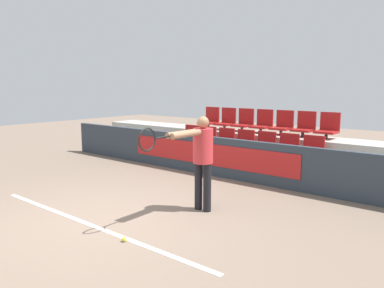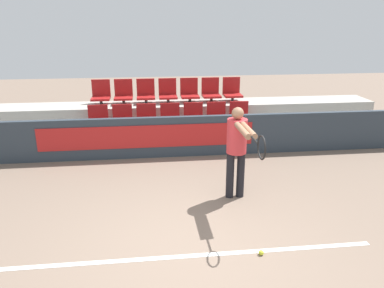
% 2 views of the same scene
% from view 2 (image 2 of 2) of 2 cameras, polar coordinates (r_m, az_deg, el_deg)
% --- Properties ---
extents(ground_plane, '(30.00, 30.00, 0.00)m').
position_cam_2_polar(ground_plane, '(5.08, -0.12, -15.84)').
color(ground_plane, '#7A6656').
extents(court_baseline, '(4.77, 0.08, 0.01)m').
position_cam_2_polar(court_baseline, '(4.97, 0.06, -16.66)').
color(court_baseline, white).
rests_on(court_baseline, ground).
extents(barrier_wall, '(10.73, 0.14, 0.89)m').
position_cam_2_polar(barrier_wall, '(8.05, -3.11, 1.12)').
color(barrier_wall, '#2D3842').
rests_on(barrier_wall, ground).
extents(bleacher_tier_front, '(10.33, 0.90, 0.43)m').
position_cam_2_polar(bleacher_tier_front, '(8.63, -3.21, 0.74)').
color(bleacher_tier_front, '#ADA89E').
rests_on(bleacher_tier_front, ground).
extents(bleacher_tier_middle, '(10.33, 0.90, 0.86)m').
position_cam_2_polar(bleacher_tier_middle, '(9.42, -3.58, 3.66)').
color(bleacher_tier_middle, '#ADA89E').
rests_on(bleacher_tier_middle, ground).
extents(stadium_chair_0, '(0.44, 0.45, 0.58)m').
position_cam_2_polar(stadium_chair_0, '(8.68, -14.14, 3.43)').
color(stadium_chair_0, '#333333').
rests_on(stadium_chair_0, bleacher_tier_front).
extents(stadium_chair_1, '(0.44, 0.45, 0.58)m').
position_cam_2_polar(stadium_chair_1, '(8.63, -10.55, 3.59)').
color(stadium_chair_1, '#333333').
rests_on(stadium_chair_1, bleacher_tier_front).
extents(stadium_chair_2, '(0.44, 0.45, 0.58)m').
position_cam_2_polar(stadium_chair_2, '(8.61, -6.94, 3.74)').
color(stadium_chair_2, '#333333').
rests_on(stadium_chair_2, bleacher_tier_front).
extents(stadium_chair_3, '(0.44, 0.45, 0.58)m').
position_cam_2_polar(stadium_chair_3, '(8.62, -3.32, 3.87)').
color(stadium_chair_3, '#333333').
rests_on(stadium_chair_3, bleacher_tier_front).
extents(stadium_chair_4, '(0.44, 0.45, 0.58)m').
position_cam_2_polar(stadium_chair_4, '(8.67, 0.28, 3.98)').
color(stadium_chair_4, '#333333').
rests_on(stadium_chair_4, bleacher_tier_front).
extents(stadium_chair_5, '(0.44, 0.45, 0.58)m').
position_cam_2_polar(stadium_chair_5, '(8.75, 3.83, 4.08)').
color(stadium_chair_5, '#333333').
rests_on(stadium_chair_5, bleacher_tier_front).
extents(stadium_chair_6, '(0.44, 0.45, 0.58)m').
position_cam_2_polar(stadium_chair_6, '(8.86, 7.29, 4.16)').
color(stadium_chair_6, '#333333').
rests_on(stadium_chair_6, bleacher_tier_front).
extents(stadium_chair_7, '(0.44, 0.45, 0.58)m').
position_cam_2_polar(stadium_chair_7, '(9.46, -13.71, 7.39)').
color(stadium_chair_7, '#333333').
rests_on(stadium_chair_7, bleacher_tier_middle).
extents(stadium_chair_8, '(0.44, 0.45, 0.58)m').
position_cam_2_polar(stadium_chair_8, '(9.40, -10.39, 7.55)').
color(stadium_chair_8, '#333333').
rests_on(stadium_chair_8, bleacher_tier_middle).
extents(stadium_chair_9, '(0.44, 0.45, 0.58)m').
position_cam_2_polar(stadium_chair_9, '(9.39, -7.05, 7.70)').
color(stadium_chair_9, '#333333').
rests_on(stadium_chair_9, bleacher_tier_middle).
extents(stadium_chair_10, '(0.44, 0.45, 0.58)m').
position_cam_2_polar(stadium_chair_10, '(9.40, -3.71, 7.81)').
color(stadium_chair_10, '#333333').
rests_on(stadium_chair_10, bleacher_tier_middle).
extents(stadium_chair_11, '(0.44, 0.45, 0.58)m').
position_cam_2_polar(stadium_chair_11, '(9.44, -0.38, 7.90)').
color(stadium_chair_11, '#333333').
rests_on(stadium_chair_11, bleacher_tier_middle).
extents(stadium_chair_12, '(0.44, 0.45, 0.58)m').
position_cam_2_polar(stadium_chair_12, '(9.51, 2.90, 7.96)').
color(stadium_chair_12, '#333333').
rests_on(stadium_chair_12, bleacher_tier_middle).
extents(stadium_chair_13, '(0.44, 0.45, 0.58)m').
position_cam_2_polar(stadium_chair_13, '(9.62, 6.13, 8.00)').
color(stadium_chair_13, '#333333').
rests_on(stadium_chair_13, bleacher_tier_middle).
extents(tennis_player, '(0.32, 1.57, 1.55)m').
position_cam_2_polar(tennis_player, '(6.01, 6.99, -0.07)').
color(tennis_player, black).
rests_on(tennis_player, ground).
extents(tennis_ball, '(0.07, 0.07, 0.07)m').
position_cam_2_polar(tennis_ball, '(5.05, 10.51, -15.96)').
color(tennis_ball, '#CCDB33').
rests_on(tennis_ball, ground).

